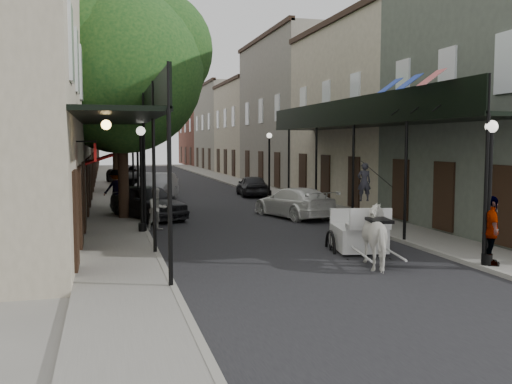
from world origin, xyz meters
TOP-DOWN VIEW (x-y plane):
  - ground at (0.00, 0.00)m, footprint 140.00×140.00m
  - road at (0.00, 20.00)m, footprint 8.00×90.00m
  - sidewalk_left at (-5.00, 20.00)m, footprint 2.20×90.00m
  - sidewalk_right at (5.00, 20.00)m, footprint 2.20×90.00m
  - building_row_left at (-8.60, 30.00)m, footprint 5.00×80.00m
  - building_row_right at (8.60, 30.00)m, footprint 5.00×80.00m
  - gallery_left at (-4.79, 6.98)m, footprint 2.20×18.05m
  - gallery_right at (4.79, 6.98)m, footprint 2.20×18.05m
  - tree_near at (-4.20, 10.18)m, footprint 7.31×6.80m
  - tree_far at (-4.25, 24.18)m, footprint 6.45×6.00m
  - lamppost_right_near at (4.10, -2.00)m, footprint 0.32×0.32m
  - lamppost_left at (-4.10, 6.00)m, footprint 0.32×0.32m
  - lamppost_right_far at (4.10, 18.00)m, footprint 0.32×0.32m
  - horse at (1.58, -1.00)m, footprint 1.20×2.04m
  - carriage at (2.03, 1.48)m, footprint 1.90×2.59m
  - pedestrian_walking at (-3.50, 6.90)m, footprint 0.95×0.85m
  - pedestrian_sidewalk_left at (-4.84, 14.01)m, footprint 1.34×1.02m
  - pedestrian_sidewalk_right at (4.20, -2.00)m, footprint 0.83×1.13m
  - car_left_near at (-3.60, 10.06)m, footprint 3.44×4.77m
  - car_left_mid at (-2.60, 17.39)m, footprint 2.98×5.03m
  - car_left_far at (-3.60, 30.94)m, footprint 3.43×5.73m
  - car_right_near at (2.60, 9.00)m, footprint 2.94×4.86m
  - car_right_far at (3.30, 19.00)m, footprint 1.81×3.89m

SIDE VIEW (x-z plane):
  - ground at x=0.00m, z-range 0.00..0.00m
  - road at x=0.00m, z-range 0.00..0.01m
  - sidewalk_left at x=-5.00m, z-range 0.00..0.12m
  - sidewalk_right at x=5.00m, z-range 0.00..0.12m
  - car_right_far at x=3.30m, z-range 0.00..1.29m
  - car_right_near at x=2.60m, z-range 0.00..1.32m
  - car_left_far at x=-3.60m, z-range 0.00..1.49m
  - car_left_near at x=-3.60m, z-range 0.00..1.51m
  - car_left_mid at x=-2.60m, z-range 0.00..1.56m
  - pedestrian_walking at x=-3.50m, z-range 0.00..1.59m
  - horse at x=1.58m, z-range 0.00..1.62m
  - pedestrian_sidewalk_right at x=4.20m, z-range 0.12..1.91m
  - pedestrian_sidewalk_left at x=-4.84m, z-range 0.12..1.96m
  - carriage at x=2.03m, z-range -0.30..2.41m
  - lamppost_right_near at x=4.10m, z-range 0.19..3.90m
  - lamppost_left at x=-4.10m, z-range 0.19..3.90m
  - lamppost_right_far at x=4.10m, z-range 0.19..3.90m
  - gallery_left at x=-4.79m, z-range 1.61..6.49m
  - gallery_right at x=4.79m, z-range 1.61..6.49m
  - building_row_left at x=-8.60m, z-range 0.00..10.50m
  - building_row_right at x=8.60m, z-range 0.00..10.50m
  - tree_far at x=-4.25m, z-range 1.53..10.14m
  - tree_near at x=-4.20m, z-range 1.67..11.30m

